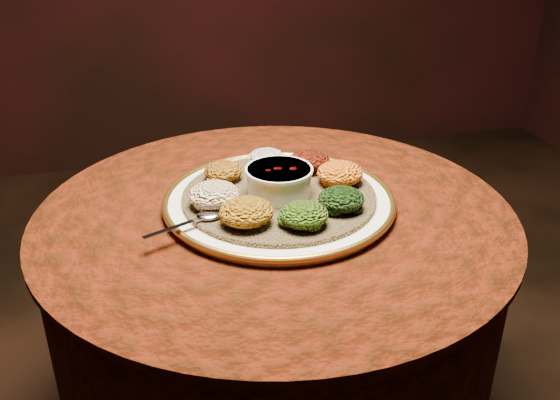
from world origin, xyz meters
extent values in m
cylinder|color=black|center=(0.00, 0.00, 0.34)|extent=(0.12, 0.12, 0.68)
cylinder|color=black|center=(0.00, 0.00, 0.70)|extent=(0.80, 0.80, 0.04)
cylinder|color=#411105|center=(0.00, 0.00, 0.56)|extent=(0.93, 0.93, 0.34)
cylinder|color=#411105|center=(0.00, 0.00, 0.73)|extent=(0.96, 0.96, 0.01)
cylinder|color=white|center=(0.01, 0.01, 0.74)|extent=(0.59, 0.59, 0.02)
torus|color=#B9822E|center=(0.01, 0.01, 0.75)|extent=(0.47, 0.47, 0.01)
cylinder|color=olive|center=(0.01, 0.01, 0.76)|extent=(0.44, 0.44, 0.01)
cylinder|color=white|center=(0.01, 0.01, 0.79)|extent=(0.13, 0.13, 0.06)
cylinder|color=white|center=(0.01, 0.01, 0.82)|extent=(0.13, 0.13, 0.01)
cylinder|color=#5A0C04|center=(0.01, 0.01, 0.81)|extent=(0.11, 0.11, 0.01)
ellipsoid|color=silver|center=(-0.14, -0.05, 0.77)|extent=(0.05, 0.04, 0.01)
cube|color=silver|center=(-0.20, -0.08, 0.77)|extent=(0.12, 0.06, 0.00)
ellipsoid|color=white|center=(0.02, 0.15, 0.78)|extent=(0.08, 0.08, 0.04)
ellipsoid|color=black|center=(0.10, 0.11, 0.78)|extent=(0.09, 0.08, 0.04)
ellipsoid|color=#B8820F|center=(0.15, 0.03, 0.79)|extent=(0.10, 0.09, 0.05)
ellipsoid|color=black|center=(0.11, -0.08, 0.78)|extent=(0.09, 0.08, 0.04)
ellipsoid|color=#AD240B|center=(0.03, -0.12, 0.78)|extent=(0.09, 0.09, 0.04)
ellipsoid|color=#AA690F|center=(-0.07, -0.09, 0.79)|extent=(0.10, 0.10, 0.05)
ellipsoid|color=maroon|center=(-0.12, -0.01, 0.79)|extent=(0.10, 0.09, 0.05)
ellipsoid|color=#955E12|center=(-0.08, 0.11, 0.78)|extent=(0.08, 0.08, 0.04)
camera|label=1|loc=(-0.25, -1.07, 1.33)|focal=40.00mm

